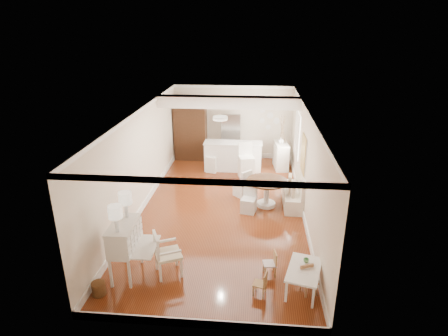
# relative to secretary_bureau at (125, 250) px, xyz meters

# --- Properties ---
(room) EXTENTS (9.00, 9.04, 2.82)m
(room) POSITION_rel_secretary_bureau_xyz_m (1.74, 3.47, 1.38)
(room) COLOR brown
(room) RESTS_ON ground
(secretary_bureau) EXTENTS (0.97, 0.98, 1.20)m
(secretary_bureau) POSITION_rel_secretary_bureau_xyz_m (0.00, 0.00, 0.00)
(secretary_bureau) COLOR silver
(secretary_bureau) RESTS_ON ground
(gustavian_armchair) EXTENTS (0.74, 0.74, 0.97)m
(gustavian_armchair) POSITION_rel_secretary_bureau_xyz_m (0.86, 0.11, -0.12)
(gustavian_armchair) COLOR white
(gustavian_armchair) RESTS_ON ground
(wicker_basket) EXTENTS (0.34, 0.34, 0.27)m
(wicker_basket) POSITION_rel_secretary_bureau_xyz_m (-0.35, -0.66, -0.47)
(wicker_basket) COLOR brown
(wicker_basket) RESTS_ON ground
(kids_table) EXTENTS (0.83, 1.11, 0.50)m
(kids_table) POSITION_rel_secretary_bureau_xyz_m (3.60, -0.18, -0.35)
(kids_table) COLOR silver
(kids_table) RESTS_ON ground
(kids_chair_a) EXTENTS (0.30, 0.30, 0.51)m
(kids_chair_a) POSITION_rel_secretary_bureau_xyz_m (2.75, -0.39, -0.35)
(kids_chair_a) COLOR #9D7647
(kids_chair_a) RESTS_ON ground
(kids_chair_b) EXTENTS (0.30, 0.30, 0.55)m
(kids_chair_b) POSITION_rel_secretary_bureau_xyz_m (2.96, 0.25, -0.33)
(kids_chair_b) COLOR tan
(kids_chair_b) RESTS_ON ground
(kids_chair_c) EXTENTS (0.36, 0.36, 0.58)m
(kids_chair_c) POSITION_rel_secretary_bureau_xyz_m (3.70, -0.26, -0.31)
(kids_chair_c) COLOR #B67E52
(kids_chair_c) RESTS_ON ground
(banquette) EXTENTS (0.52, 1.60, 0.98)m
(banquette) POSITION_rel_secretary_bureau_xyz_m (3.69, 3.65, -0.11)
(banquette) COLOR silver
(banquette) RESTS_ON ground
(dining_table) EXTENTS (1.48, 1.48, 0.80)m
(dining_table) POSITION_rel_secretary_bureau_xyz_m (2.95, 3.45, -0.20)
(dining_table) COLOR #432715
(dining_table) RESTS_ON ground
(slip_chair_near) EXTENTS (0.46, 0.48, 0.82)m
(slip_chair_near) POSITION_rel_secretary_bureau_xyz_m (2.45, 3.03, -0.19)
(slip_chair_near) COLOR silver
(slip_chair_near) RESTS_ON ground
(slip_chair_far) EXTENTS (0.59, 0.59, 0.86)m
(slip_chair_far) POSITION_rel_secretary_bureau_xyz_m (2.23, 4.07, -0.17)
(slip_chair_far) COLOR silver
(slip_chair_far) RESTS_ON ground
(breakfast_counter) EXTENTS (2.05, 0.65, 1.03)m
(breakfast_counter) POSITION_rel_secretary_bureau_xyz_m (1.80, 6.25, -0.09)
(breakfast_counter) COLOR white
(breakfast_counter) RESTS_ON ground
(bar_stool_left) EXTENTS (0.45, 0.45, 0.91)m
(bar_stool_left) POSITION_rel_secretary_bureau_xyz_m (1.08, 6.01, -0.15)
(bar_stool_left) COLOR white
(bar_stool_left) RESTS_ON ground
(bar_stool_right) EXTENTS (0.58, 0.58, 1.20)m
(bar_stool_right) POSITION_rel_secretary_bureau_xyz_m (2.30, 5.53, -0.00)
(bar_stool_right) COLOR white
(bar_stool_right) RESTS_ON ground
(pantry_cabinet) EXTENTS (1.20, 0.60, 2.30)m
(pantry_cabinet) POSITION_rel_secretary_bureau_xyz_m (0.10, 7.33, 0.55)
(pantry_cabinet) COLOR #381E11
(pantry_cabinet) RESTS_ON ground
(fridge) EXTENTS (0.75, 0.65, 1.80)m
(fridge) POSITION_rel_secretary_bureau_xyz_m (2.00, 7.30, 0.30)
(fridge) COLOR silver
(fridge) RESTS_ON ground
(sideboard) EXTENTS (0.54, 1.02, 0.94)m
(sideboard) POSITION_rel_secretary_bureau_xyz_m (3.51, 6.58, -0.13)
(sideboard) COLOR silver
(sideboard) RESTS_ON ground
(pencil_cup) EXTENTS (0.11, 0.11, 0.08)m
(pencil_cup) POSITION_rel_secretary_bureau_xyz_m (3.66, 0.03, -0.06)
(pencil_cup) COLOR #60A669
(pencil_cup) RESTS_ON kids_table
(branch_vase) EXTENTS (0.25, 0.25, 0.22)m
(branch_vase) POSITION_rel_secretary_bureau_xyz_m (3.48, 6.59, 0.44)
(branch_vase) COLOR white
(branch_vase) RESTS_ON sideboard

